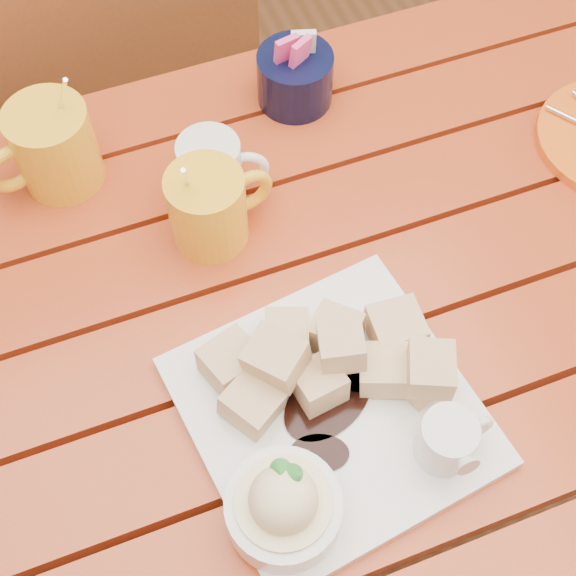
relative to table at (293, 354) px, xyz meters
name	(u,v)px	position (x,y,z in m)	size (l,w,h in m)	color
ground	(291,502)	(0.00, 0.00, -0.64)	(5.00, 5.00, 0.00)	brown
table	(293,354)	(0.00, 0.00, 0.00)	(1.20, 0.79, 0.75)	maroon
dessert_plate	(327,422)	(-0.02, -0.14, 0.14)	(0.31, 0.31, 0.11)	white
coffee_mug_left	(52,147)	(-0.19, 0.27, 0.16)	(0.14, 0.10, 0.16)	yellow
coffee_mug_right	(210,207)	(-0.05, 0.13, 0.16)	(0.13, 0.09, 0.15)	yellow
cream_pitcher	(213,170)	(-0.03, 0.18, 0.15)	(0.11, 0.09, 0.09)	white
sugar_caddy	(295,77)	(0.11, 0.29, 0.14)	(0.10, 0.10, 0.10)	black
chair_far	(106,72)	(-0.09, 0.66, -0.11)	(0.54, 0.54, 0.96)	brown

